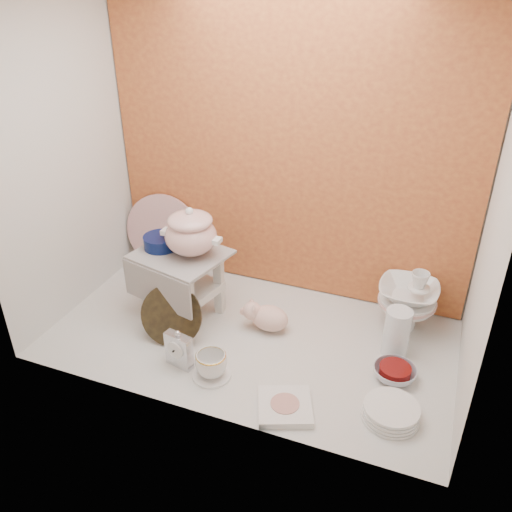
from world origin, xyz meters
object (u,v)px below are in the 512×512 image
(soup_tureen, at_px, (191,231))
(gold_rim_teacup, at_px, (211,364))
(mantel_clock, at_px, (179,349))
(plush_pig, at_px, (270,318))
(porcelain_tower, at_px, (407,299))
(floral_platter, at_px, (163,233))
(step_stool, at_px, (183,284))
(dinner_plate_stack, at_px, (391,412))
(blue_white_vase, at_px, (178,263))
(crystal_bowl, at_px, (395,373))

(soup_tureen, bearing_deg, gold_rim_teacup, -54.92)
(soup_tureen, height_order, mantel_clock, soup_tureen)
(plush_pig, relative_size, porcelain_tower, 0.73)
(floral_platter, height_order, plush_pig, floral_platter)
(gold_rim_teacup, bearing_deg, soup_tureen, 125.08)
(soup_tureen, relative_size, gold_rim_teacup, 2.09)
(step_stool, distance_m, dinner_plate_stack, 1.10)
(step_stool, relative_size, dinner_plate_stack, 1.77)
(floral_platter, relative_size, blue_white_vase, 1.89)
(floral_platter, bearing_deg, dinner_plate_stack, -26.82)
(crystal_bowl, height_order, porcelain_tower, porcelain_tower)
(step_stool, height_order, porcelain_tower, step_stool)
(plush_pig, relative_size, gold_rim_teacup, 1.71)
(soup_tureen, height_order, blue_white_vase, soup_tureen)
(step_stool, xyz_separation_m, dinner_plate_stack, (1.04, -0.32, -0.14))
(gold_rim_teacup, height_order, crystal_bowl, gold_rim_teacup)
(crystal_bowl, bearing_deg, step_stool, 174.58)
(step_stool, distance_m, blue_white_vase, 0.31)
(mantel_clock, xyz_separation_m, gold_rim_teacup, (0.15, -0.01, -0.03))
(floral_platter, xyz_separation_m, blue_white_vase, (0.14, -0.11, -0.10))
(step_stool, height_order, blue_white_vase, step_stool)
(gold_rim_teacup, bearing_deg, plush_pig, 73.20)
(step_stool, distance_m, floral_platter, 0.48)
(gold_rim_teacup, bearing_deg, step_stool, 131.23)
(step_stool, relative_size, porcelain_tower, 1.28)
(crystal_bowl, bearing_deg, plush_pig, 168.19)
(soup_tureen, xyz_separation_m, mantel_clock, (0.10, -0.36, -0.36))
(mantel_clock, bearing_deg, plush_pig, 65.70)
(floral_platter, height_order, porcelain_tower, floral_platter)
(step_stool, relative_size, floral_platter, 0.92)
(floral_platter, relative_size, gold_rim_teacup, 3.25)
(plush_pig, xyz_separation_m, crystal_bowl, (0.59, -0.12, -0.04))
(blue_white_vase, bearing_deg, crystal_bowl, -16.45)
(mantel_clock, height_order, gold_rim_teacup, mantel_clock)
(plush_pig, distance_m, dinner_plate_stack, 0.71)
(floral_platter, height_order, blue_white_vase, floral_platter)
(mantel_clock, bearing_deg, dinner_plate_stack, 13.29)
(blue_white_vase, bearing_deg, plush_pig, -20.86)
(floral_platter, bearing_deg, step_stool, -49.36)
(floral_platter, distance_m, gold_rim_teacup, 0.96)
(crystal_bowl, bearing_deg, soup_tureen, 173.61)
(crystal_bowl, bearing_deg, blue_white_vase, 163.55)
(crystal_bowl, distance_m, porcelain_tower, 0.40)
(soup_tureen, height_order, plush_pig, soup_tureen)
(step_stool, bearing_deg, blue_white_vase, 136.17)
(mantel_clock, distance_m, dinner_plate_stack, 0.89)
(plush_pig, xyz_separation_m, gold_rim_teacup, (-0.12, -0.38, -0.00))
(blue_white_vase, bearing_deg, step_stool, -56.80)
(mantel_clock, height_order, porcelain_tower, porcelain_tower)
(porcelain_tower, bearing_deg, dinner_plate_stack, -86.75)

